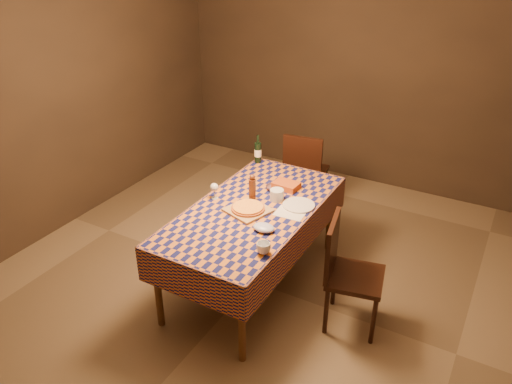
% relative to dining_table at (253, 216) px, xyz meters
% --- Properties ---
extents(room, '(5.00, 5.10, 2.70)m').
position_rel_dining_table_xyz_m(room, '(0.00, 0.00, 0.66)').
color(room, brown).
rests_on(room, ground).
extents(dining_table, '(0.94, 1.84, 0.77)m').
position_rel_dining_table_xyz_m(dining_table, '(0.00, 0.00, 0.00)').
color(dining_table, brown).
rests_on(dining_table, ground).
extents(cutting_board, '(0.39, 0.39, 0.02)m').
position_rel_dining_table_xyz_m(cutting_board, '(-0.01, -0.06, 0.09)').
color(cutting_board, '#A9804F').
rests_on(cutting_board, dining_table).
extents(pizza, '(0.35, 0.35, 0.03)m').
position_rel_dining_table_xyz_m(pizza, '(-0.01, -0.06, 0.11)').
color(pizza, '#A04A1A').
rests_on(pizza, cutting_board).
extents(pepper_mill, '(0.07, 0.07, 0.25)m').
position_rel_dining_table_xyz_m(pepper_mill, '(-0.07, 0.11, 0.19)').
color(pepper_mill, '#4D2412').
rests_on(pepper_mill, dining_table).
extents(bowl, '(0.13, 0.13, 0.04)m').
position_rel_dining_table_xyz_m(bowl, '(-0.01, 0.37, 0.10)').
color(bowl, '#5E434F').
rests_on(bowl, dining_table).
extents(wine_glass, '(0.08, 0.08, 0.14)m').
position_rel_dining_table_xyz_m(wine_glass, '(-0.37, -0.01, 0.18)').
color(wine_glass, silver).
rests_on(wine_glass, dining_table).
extents(wine_bottle, '(0.07, 0.07, 0.28)m').
position_rel_dining_table_xyz_m(wine_bottle, '(-0.41, 0.82, 0.18)').
color(wine_bottle, black).
rests_on(wine_bottle, dining_table).
extents(deli_tub, '(0.14, 0.14, 0.10)m').
position_rel_dining_table_xyz_m(deli_tub, '(0.11, 0.22, 0.13)').
color(deli_tub, silver).
rests_on(deli_tub, dining_table).
extents(takeout_container, '(0.23, 0.17, 0.06)m').
position_rel_dining_table_xyz_m(takeout_container, '(0.08, 0.46, 0.10)').
color(takeout_container, '#AE4716').
rests_on(takeout_container, dining_table).
extents(white_plate, '(0.33, 0.33, 0.02)m').
position_rel_dining_table_xyz_m(white_plate, '(0.31, 0.22, 0.08)').
color(white_plate, silver).
rests_on(white_plate, dining_table).
extents(tumbler, '(0.14, 0.14, 0.08)m').
position_rel_dining_table_xyz_m(tumbler, '(0.38, -0.52, 0.12)').
color(tumbler, white).
rests_on(tumbler, dining_table).
extents(flour_patch, '(0.25, 0.20, 0.00)m').
position_rel_dining_table_xyz_m(flour_patch, '(0.30, 0.08, 0.08)').
color(flour_patch, silver).
rests_on(flour_patch, dining_table).
extents(flour_bag, '(0.19, 0.16, 0.05)m').
position_rel_dining_table_xyz_m(flour_bag, '(0.24, -0.26, 0.10)').
color(flour_bag, '#A8AED7').
rests_on(flour_bag, dining_table).
extents(chair_far, '(0.48, 0.49, 0.93)m').
position_rel_dining_table_xyz_m(chair_far, '(-0.15, 1.40, -0.17)').
color(chair_far, black).
rests_on(chair_far, ground).
extents(chair_right, '(0.50, 0.50, 0.93)m').
position_rel_dining_table_xyz_m(chair_right, '(0.86, -0.08, -0.17)').
color(chair_right, black).
rests_on(chair_right, ground).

